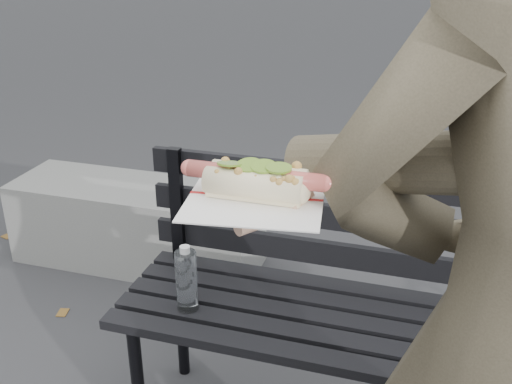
# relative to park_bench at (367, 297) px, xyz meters

# --- Properties ---
(park_bench) EXTENTS (1.50, 0.44, 0.88)m
(park_bench) POSITION_rel_park_bench_xyz_m (0.00, 0.00, 0.00)
(park_bench) COLOR black
(park_bench) RESTS_ON ground
(concrete_block) EXTENTS (1.20, 0.40, 0.40)m
(concrete_block) POSITION_rel_park_bench_xyz_m (-1.19, 0.80, -0.32)
(concrete_block) COLOR slate
(concrete_block) RESTS_ON ground
(held_hotdog) EXTENTS (0.63, 0.30, 0.20)m
(held_hotdog) POSITION_rel_park_bench_xyz_m (0.09, -0.73, 0.69)
(held_hotdog) COLOR #413A2B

